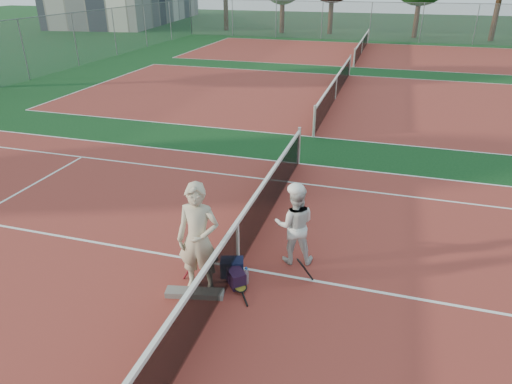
% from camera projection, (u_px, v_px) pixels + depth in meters
% --- Properties ---
extents(ground, '(130.00, 130.00, 0.00)m').
position_uv_depth(ground, '(238.00, 268.00, 8.62)').
color(ground, '#0F3816').
rests_on(ground, ground).
extents(court_main, '(23.77, 10.97, 0.01)m').
position_uv_depth(court_main, '(238.00, 268.00, 8.62)').
color(court_main, maroon).
rests_on(court_main, ground).
extents(court_far_a, '(23.77, 10.97, 0.01)m').
position_uv_depth(court_far_a, '(335.00, 99.00, 20.29)').
color(court_far_a, maroon).
rests_on(court_far_a, ground).
extents(court_far_b, '(23.77, 10.97, 0.01)m').
position_uv_depth(court_far_b, '(361.00, 53.00, 31.96)').
color(court_far_b, maroon).
rests_on(court_far_b, ground).
extents(net_main, '(0.10, 10.98, 1.02)m').
position_uv_depth(net_main, '(238.00, 245.00, 8.40)').
color(net_main, black).
rests_on(net_main, ground).
extents(net_far_a, '(0.10, 10.98, 1.02)m').
position_uv_depth(net_far_a, '(336.00, 87.00, 20.07)').
color(net_far_a, black).
rests_on(net_far_a, ground).
extents(net_far_b, '(0.10, 10.98, 1.02)m').
position_uv_depth(net_far_b, '(362.00, 46.00, 31.74)').
color(net_far_b, black).
rests_on(net_far_b, ground).
extents(fence_back, '(32.00, 0.06, 3.00)m').
position_uv_depth(fence_back, '(371.00, 22.00, 37.36)').
color(fence_back, slate).
rests_on(fence_back, ground).
extents(player_a, '(0.77, 0.54, 2.03)m').
position_uv_depth(player_a, '(198.00, 239.00, 7.61)').
color(player_a, '#C0B395').
rests_on(player_a, ground).
extents(player_b, '(0.87, 0.75, 1.56)m').
position_uv_depth(player_b, '(295.00, 225.00, 8.52)').
color(player_b, silver).
rests_on(player_b, ground).
extents(racket_red, '(0.37, 0.33, 0.54)m').
position_uv_depth(racket_red, '(195.00, 267.00, 8.18)').
color(racket_red, maroon).
rests_on(racket_red, ground).
extents(racket_black_held, '(0.44, 0.43, 0.52)m').
position_uv_depth(racket_black_held, '(301.00, 271.00, 8.08)').
color(racket_black_held, black).
rests_on(racket_black_held, ground).
extents(racket_spare, '(0.56, 0.65, 0.11)m').
position_uv_depth(racket_spare, '(240.00, 288.00, 7.98)').
color(racket_spare, black).
rests_on(racket_spare, ground).
extents(sports_bag_navy, '(0.48, 0.40, 0.33)m').
position_uv_depth(sports_bag_navy, '(232.00, 267.00, 8.35)').
color(sports_bag_navy, '#111533').
rests_on(sports_bag_navy, ground).
extents(sports_bag_purple, '(0.42, 0.44, 0.30)m').
position_uv_depth(sports_bag_purple, '(236.00, 278.00, 8.08)').
color(sports_bag_purple, black).
rests_on(sports_bag_purple, ground).
extents(net_cover_canvas, '(1.03, 0.44, 0.11)m').
position_uv_depth(net_cover_canvas, '(195.00, 293.00, 7.85)').
color(net_cover_canvas, slate).
rests_on(net_cover_canvas, ground).
extents(water_bottle, '(0.09, 0.09, 0.30)m').
position_uv_depth(water_bottle, '(246.00, 276.00, 8.13)').
color(water_bottle, '#A9C2D7').
rests_on(water_bottle, ground).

